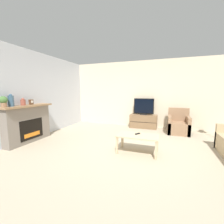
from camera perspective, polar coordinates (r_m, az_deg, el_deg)
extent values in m
plane|color=tan|center=(3.78, 6.88, -15.04)|extent=(24.00, 24.00, 0.00)
cube|color=beige|center=(6.32, 13.08, 6.59)|extent=(12.00, 0.06, 2.70)
cube|color=silver|center=(5.18, -29.23, 5.58)|extent=(0.06, 12.00, 2.70)
cube|color=slate|center=(4.98, -29.42, -4.16)|extent=(0.29, 1.38, 1.03)
cube|color=black|center=(4.90, -28.19, -5.76)|extent=(0.01, 0.76, 0.57)
cube|color=orange|center=(4.93, -28.06, -7.52)|extent=(0.01, 0.53, 0.11)
cube|color=#93704C|center=(4.89, -29.61, 2.03)|extent=(0.41, 1.50, 0.05)
cylinder|color=#385670|center=(4.60, -34.07, 3.46)|extent=(0.14, 0.14, 0.28)
sphere|color=#385670|center=(4.60, -34.21, 5.30)|extent=(0.07, 0.07, 0.07)
cylinder|color=#994C3D|center=(4.81, -30.79, 3.15)|extent=(0.13, 0.13, 0.16)
sphere|color=#994C3D|center=(4.81, -30.86, 4.22)|extent=(0.07, 0.07, 0.07)
cube|color=brown|center=(4.98, -28.46, 3.36)|extent=(0.07, 0.11, 0.15)
cylinder|color=white|center=(4.95, -28.17, 3.49)|extent=(0.00, 0.08, 0.08)
cylinder|color=#936B4C|center=(4.50, -35.91, 2.17)|extent=(0.13, 0.13, 0.11)
sphere|color=#477038|center=(4.50, -36.04, 3.78)|extent=(0.18, 0.18, 0.18)
cube|color=brown|center=(6.18, 11.85, -3.48)|extent=(1.06, 0.41, 0.54)
cube|color=black|center=(5.97, 11.56, -3.86)|extent=(1.04, 0.01, 0.01)
cube|color=black|center=(6.13, 11.92, -0.82)|extent=(0.27, 0.18, 0.04)
cube|color=black|center=(6.09, 12.01, 2.21)|extent=(0.78, 0.03, 0.61)
cube|color=black|center=(6.07, 11.99, 2.20)|extent=(0.72, 0.01, 0.55)
cube|color=#937051|center=(5.77, 23.94, -5.51)|extent=(0.70, 0.76, 0.40)
cube|color=#937051|center=(6.00, 23.98, -0.80)|extent=(0.70, 0.14, 0.47)
cube|color=#937051|center=(5.73, 21.00, -4.36)|extent=(0.10, 0.76, 0.61)
cube|color=#937051|center=(5.78, 26.98, -4.60)|extent=(0.10, 0.76, 0.61)
cube|color=#CCB289|center=(3.64, 9.77, -8.85)|extent=(0.97, 0.55, 0.03)
cube|color=#CCB289|center=(3.60, 1.88, -12.64)|extent=(0.05, 0.05, 0.41)
cube|color=#CCB289|center=(3.45, 16.45, -13.90)|extent=(0.05, 0.05, 0.41)
cube|color=#CCB289|center=(4.02, 3.98, -10.43)|extent=(0.05, 0.05, 0.41)
cube|color=#CCB289|center=(3.89, 16.90, -11.42)|extent=(0.05, 0.05, 0.41)
cube|color=black|center=(3.71, 9.69, -8.15)|extent=(0.11, 0.15, 0.02)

